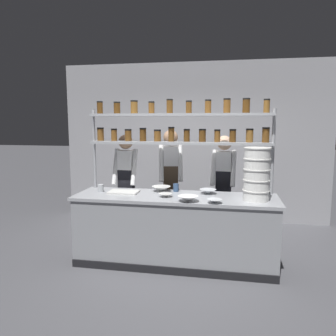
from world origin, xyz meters
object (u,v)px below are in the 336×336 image
prep_bowl_near_right (208,192)px  serving_cup_front (101,188)px  chef_left (126,182)px  cutting_board (124,192)px  prep_bowl_near_left (161,189)px  prep_bowl_center_front (165,195)px  chef_right (223,183)px  prep_bowl_far_left (215,201)px  chef_center (171,178)px  container_stack (257,174)px  spice_shelf_unit (180,132)px  prep_bowl_center_back (188,199)px  serving_cup_by_board (176,188)px

prep_bowl_near_right → serving_cup_front: bearing=-174.2°
chef_left → cutting_board: size_ratio=4.23×
prep_bowl_near_left → prep_bowl_center_front: prep_bowl_near_left is taller
chef_right → cutting_board: (-1.33, -0.70, -0.04)m
prep_bowl_far_left → chef_center: bearing=123.9°
container_stack → serving_cup_front: size_ratio=6.20×
chef_right → spice_shelf_unit: bearing=-139.9°
chef_left → chef_right: 1.47m
chef_right → prep_bowl_near_right: size_ratio=7.50×
cutting_board → prep_bowl_center_back: 0.98m
prep_bowl_near_left → prep_bowl_center_back: prep_bowl_near_left is taller
chef_left → chef_center: 0.68m
chef_center → prep_bowl_far_left: bearing=-69.3°
prep_bowl_center_front → serving_cup_front: bearing=171.5°
prep_bowl_center_back → prep_bowl_far_left: bearing=-4.4°
chef_left → cutting_board: bearing=-75.9°
serving_cup_by_board → serving_cup_front: bearing=-167.7°
spice_shelf_unit → prep_bowl_center_front: bearing=-105.7°
spice_shelf_unit → prep_bowl_far_left: (0.52, -0.64, -0.80)m
chef_left → prep_bowl_far_left: chef_left is taller
prep_bowl_far_left → serving_cup_by_board: 0.80m
container_stack → prep_bowl_near_right: (-0.61, 0.26, -0.30)m
spice_shelf_unit → chef_right: 1.07m
spice_shelf_unit → prep_bowl_center_back: size_ratio=9.99×
container_stack → cutting_board: container_stack is taller
spice_shelf_unit → serving_cup_front: size_ratio=24.10×
cutting_board → serving_cup_front: (-0.33, -0.00, 0.04)m
cutting_board → prep_bowl_far_left: prep_bowl_far_left is taller
chef_left → chef_right: size_ratio=1.01×
serving_cup_front → prep_bowl_near_left: bearing=13.1°
chef_left → cutting_board: (0.12, -0.50, -0.05)m
prep_bowl_near_left → prep_bowl_center_back: 0.68m
container_stack → prep_bowl_near_right: size_ratio=2.91×
prep_bowl_center_back → serving_cup_by_board: size_ratio=2.38×
prep_bowl_near_left → prep_bowl_center_front: 0.35m
container_stack → prep_bowl_center_front: bearing=-178.7°
chef_left → serving_cup_by_board: size_ratio=15.82×
chef_center → serving_cup_by_board: chef_center is taller
chef_center → prep_bowl_near_left: size_ratio=6.76×
prep_bowl_center_front → chef_center: bearing=95.5°
spice_shelf_unit → serving_cup_by_board: bearing=-122.7°
spice_shelf_unit → prep_bowl_near_right: (0.41, -0.13, -0.80)m
chef_center → prep_bowl_center_back: 1.12m
container_stack → serving_cup_by_board: (-1.05, 0.34, -0.27)m
prep_bowl_center_back → serving_cup_front: 1.30m
prep_bowl_near_left → prep_bowl_far_left: bearing=-35.7°
chef_left → prep_bowl_near_left: bearing=-26.9°
prep_bowl_near_right → chef_right: bearing=70.3°
spice_shelf_unit → chef_center: spice_shelf_unit is taller
spice_shelf_unit → prep_bowl_near_left: size_ratio=9.77×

